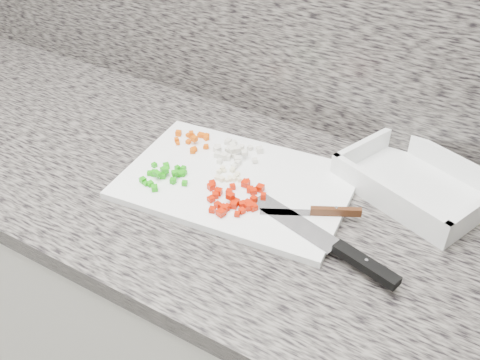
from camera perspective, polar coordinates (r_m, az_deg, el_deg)
name	(u,v)px	position (r m, az deg, el deg)	size (l,w,h in m)	color
cabinet	(201,318)	(1.45, -4.20, -14.49)	(3.92, 0.62, 0.86)	silver
countertop	(191,182)	(1.13, -5.22, -0.18)	(3.96, 0.64, 0.04)	#625D56
cutting_board	(237,183)	(1.08, -0.37, -0.28)	(0.45, 0.30, 0.01)	white
carrot_pile	(194,139)	(1.19, -4.97, 4.35)	(0.10, 0.08, 0.02)	#D34F04
onion_pile	(233,152)	(1.14, -0.78, 3.04)	(0.11, 0.09, 0.02)	silver
green_pepper_pile	(165,175)	(1.08, -8.00, 0.54)	(0.10, 0.10, 0.02)	#1B9C0E
red_pepper_pile	(236,198)	(1.02, -0.45, -1.94)	(0.12, 0.12, 0.02)	#B91802
garlic_pile	(229,175)	(1.08, -1.21, 0.58)	(0.06, 0.05, 0.01)	#F5ECBD
chef_knife	(339,249)	(0.93, 10.55, -7.22)	(0.31, 0.11, 0.02)	silver
paring_knife	(323,212)	(1.00, 8.84, -3.37)	(0.17, 0.10, 0.02)	silver
tray	(415,184)	(1.11, 18.21, -0.37)	(0.33, 0.28, 0.06)	white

